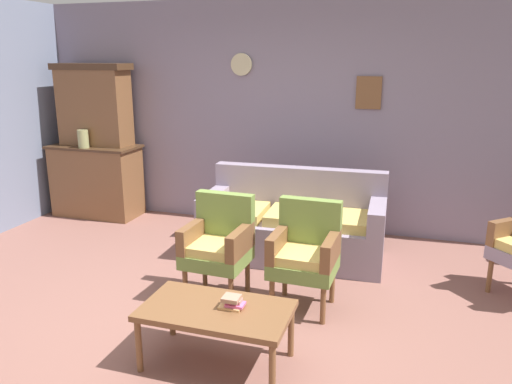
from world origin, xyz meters
TOP-DOWN VIEW (x-y plane):
  - ground_plane at (0.00, 0.00)m, footprint 7.68×7.68m
  - wall_back_with_decor at (0.00, 2.63)m, footprint 6.40×0.09m
  - side_cabinet at (-2.51, 2.25)m, footprint 1.16×0.55m
  - cabinet_upper_hutch at (-2.51, 2.33)m, footprint 0.99×0.38m
  - vase_on_cabinet at (-2.54, 2.08)m, footprint 0.13×0.13m
  - floral_couch at (0.29, 1.63)m, footprint 1.88×0.87m
  - armchair_near_couch_end at (-0.11, 0.55)m, footprint 0.54×0.51m
  - armchair_by_doorway at (0.64, 0.58)m, footprint 0.53×0.50m
  - coffee_table at (0.25, -0.40)m, footprint 1.00×0.56m
  - book_stack_on_table at (0.35, -0.37)m, footprint 0.17×0.12m

SIDE VIEW (x-z plane):
  - ground_plane at x=0.00m, z-range 0.00..0.00m
  - floral_couch at x=0.29m, z-range -0.12..0.78m
  - coffee_table at x=0.25m, z-range 0.17..0.59m
  - book_stack_on_table at x=0.35m, z-range 0.42..0.50m
  - side_cabinet at x=-2.51m, z-range 0.00..0.93m
  - armchair_near_couch_end at x=-0.11m, z-range 0.05..0.95m
  - armchair_by_doorway at x=0.64m, z-range 0.05..0.95m
  - vase_on_cabinet at x=-2.54m, z-range 0.93..1.16m
  - wall_back_with_decor at x=0.00m, z-range 0.00..2.70m
  - cabinet_upper_hutch at x=-2.51m, z-range 0.94..1.97m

